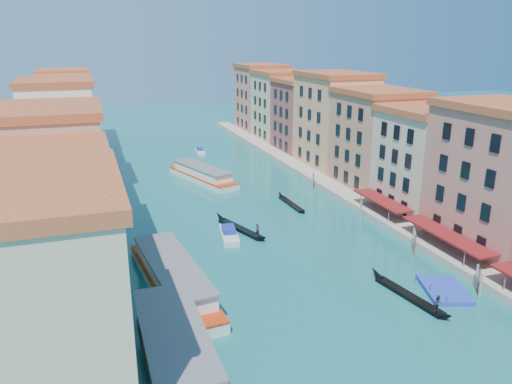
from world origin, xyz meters
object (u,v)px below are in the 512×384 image
at_px(vaporetto_near, 173,277).
at_px(vaporetto_far, 202,174).
at_px(vaporetto_stop, 175,350).
at_px(blue_dock, 444,290).
at_px(gondola_right, 410,295).
at_px(gondola_fore, 240,228).

relative_size(vaporetto_near, vaporetto_far, 1.14).
relative_size(vaporetto_stop, vaporetto_near, 0.71).
bearing_deg(vaporetto_stop, blue_dock, 5.75).
xyz_separation_m(vaporetto_stop, gondola_right, (26.86, 3.13, -0.95)).
bearing_deg(gondola_right, vaporetto_near, 147.02).
relative_size(vaporetto_far, blue_dock, 2.66).
xyz_separation_m(vaporetto_near, vaporetto_far, (13.73, 44.17, -0.19)).
height_order(vaporetto_stop, vaporetto_near, vaporetto_stop).
bearing_deg(vaporetto_near, blue_dock, -25.93).
xyz_separation_m(vaporetto_near, blue_dock, (29.21, -10.81, -1.25)).
height_order(vaporetto_stop, gondola_right, vaporetto_stop).
relative_size(vaporetto_far, gondola_fore, 1.60).
height_order(gondola_fore, gondola_right, gondola_fore).
relative_size(gondola_fore, gondola_right, 1.00).
distance_m(vaporetto_near, blue_dock, 31.17).
bearing_deg(vaporetto_stop, vaporetto_near, 80.71).
bearing_deg(vaporetto_far, vaporetto_near, -125.56).
bearing_deg(vaporetto_far, blue_dock, -92.57).
bearing_deg(vaporetto_stop, gondola_right, 6.64).
distance_m(gondola_fore, gondola_right, 28.48).
height_order(vaporetto_stop, gondola_fore, vaporetto_stop).
relative_size(vaporetto_near, gondola_fore, 1.82).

